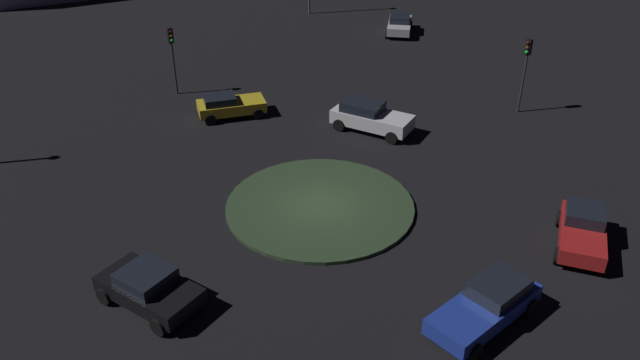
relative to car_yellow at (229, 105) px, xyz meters
The scene contains 10 objects.
ground_plane 11.14m from the car_yellow, 41.97° to the right, with size 117.49×117.49×0.00m, color black.
roundabout_island 11.13m from the car_yellow, 41.97° to the right, with size 8.51×8.51×0.17m, color #2D4228.
car_yellow is the anchor object (origin of this frame).
car_silver 19.62m from the car_yellow, 73.27° to the left, with size 2.59×4.35×1.42m.
car_red 20.42m from the car_yellow, 18.76° to the right, with size 1.96×3.87×1.50m.
car_black 16.22m from the car_yellow, 73.51° to the right, with size 4.24×2.91×1.44m.
car_blue 20.39m from the car_yellow, 37.41° to the right, with size 3.71×4.81×1.46m.
car_white 8.28m from the car_yellow, ahead, with size 4.68×2.66×1.62m.
traffic_light_northwest 5.51m from the car_yellow, 157.42° to the left, with size 0.39×0.37×4.22m.
traffic_light_northeast 17.22m from the car_yellow, 21.69° to the left, with size 0.37×0.40×4.44m.
Camera 1 is at (8.06, -22.63, 15.65)m, focal length 35.50 mm.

